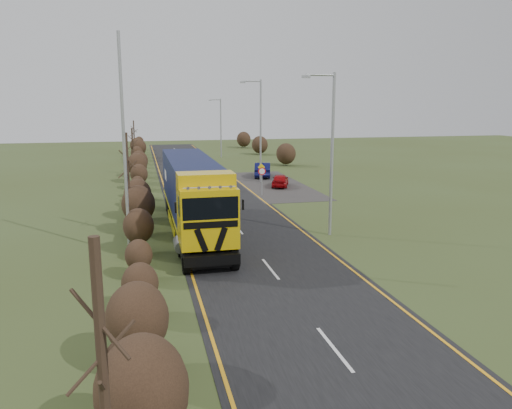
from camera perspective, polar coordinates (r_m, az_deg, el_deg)
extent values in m
plane|color=#39451D|center=(27.45, -0.48, -4.78)|extent=(160.00, 160.00, 0.00)
cube|color=black|center=(36.98, -3.87, -0.51)|extent=(8.00, 120.00, 0.02)
cube|color=#322E2C|center=(47.95, 1.87, 2.29)|extent=(6.00, 18.00, 0.02)
cube|color=orange|center=(36.59, -9.60, -0.75)|extent=(0.12, 116.00, 0.01)
cube|color=orange|center=(37.73, 1.68, -0.22)|extent=(0.12, 116.00, 0.01)
cube|color=silver|center=(16.74, 8.92, -15.94)|extent=(0.12, 3.00, 0.01)
cube|color=silver|center=(23.74, 1.65, -7.35)|extent=(0.12, 3.00, 0.01)
cube|color=silver|center=(31.22, -2.09, -2.72)|extent=(0.12, 3.00, 0.01)
cube|color=silver|center=(38.91, -4.35, 0.12)|extent=(0.12, 3.00, 0.01)
cube|color=silver|center=(46.71, -5.86, 2.01)|extent=(0.12, 3.00, 0.01)
cube|color=silver|center=(54.56, -6.94, 3.36)|extent=(0.12, 3.00, 0.01)
cube|color=silver|center=(62.45, -7.75, 4.36)|extent=(0.12, 3.00, 0.01)
cube|color=silver|center=(70.37, -8.38, 5.14)|extent=(0.12, 3.00, 0.01)
cube|color=silver|center=(78.30, -8.88, 5.77)|extent=(0.12, 3.00, 0.01)
cube|color=silver|center=(86.25, -9.29, 6.27)|extent=(0.12, 3.00, 0.01)
ellipsoid|color=black|center=(11.35, -12.90, -19.90)|extent=(1.97, 2.56, 2.26)
ellipsoid|color=black|center=(14.98, -13.42, -12.50)|extent=(1.80, 2.34, 2.07)
ellipsoid|color=black|center=(18.85, -13.11, -8.80)|extent=(1.34, 1.74, 1.54)
ellipsoid|color=black|center=(22.69, -13.26, -5.63)|extent=(1.21, 1.57, 1.39)
ellipsoid|color=black|center=(26.45, -13.28, -2.39)|extent=(1.58, 2.06, 1.82)
ellipsoid|color=black|center=(30.29, -13.29, 0.04)|extent=(1.96, 2.55, 2.25)
ellipsoid|color=black|center=(34.24, -13.37, 1.14)|extent=(1.83, 2.38, 2.10)
ellipsoid|color=black|center=(38.26, -13.23, 1.55)|extent=(1.37, 1.78, 1.57)
ellipsoid|color=black|center=(42.23, -13.37, 2.25)|extent=(1.20, 1.56, 1.38)
ellipsoid|color=black|center=(46.14, -13.22, 3.44)|extent=(1.55, 2.02, 1.78)
ellipsoid|color=black|center=(50.06, -13.45, 4.47)|extent=(1.95, 2.53, 2.24)
ellipsoid|color=black|center=(54.04, -13.23, 4.89)|extent=(1.85, 2.41, 2.13)
ellipsoid|color=black|center=(58.07, -13.44, 4.89)|extent=(1.40, 1.81, 1.61)
ellipsoid|color=black|center=(62.06, -13.20, 5.14)|extent=(1.19, 1.55, 1.37)
ellipsoid|color=black|center=(66.01, -13.46, 5.76)|extent=(1.52, 1.97, 1.75)
ellipsoid|color=black|center=(69.96, -13.22, 6.40)|extent=(1.93, 2.51, 2.22)
ellipsoid|color=black|center=(73.95, -13.48, 6.60)|extent=(1.88, 2.44, 2.16)
ellipsoid|color=black|center=(77.97, -13.20, 6.54)|extent=(1.43, 1.85, 1.64)
ellipsoid|color=black|center=(81.98, -13.46, 6.61)|extent=(1.19, 1.55, 1.37)
ellipsoid|color=black|center=(85.94, -13.21, 7.02)|extent=(1.49, 1.93, 1.71)
cylinder|color=#34251A|center=(9.14, -16.87, -21.07)|extent=(0.18, 0.18, 5.72)
cylinder|color=#34251A|center=(30.09, -14.38, 2.21)|extent=(0.18, 0.18, 6.05)
cylinder|color=#34251A|center=(55.96, -13.89, 5.89)|extent=(0.18, 0.18, 5.06)
cylinder|color=#34251A|center=(77.88, -13.75, 7.43)|extent=(0.18, 0.18, 5.15)
cube|color=black|center=(24.92, -5.80, -4.75)|extent=(2.58, 4.92, 0.48)
cube|color=#D3AC09|center=(23.55, -5.58, -1.27)|extent=(2.68, 2.36, 2.78)
cube|color=black|center=(22.99, -5.11, -6.56)|extent=(2.67, 0.13, 0.59)
cube|color=black|center=(22.57, -6.27, -4.10)|extent=(0.65, 0.02, 1.15)
cube|color=black|center=(22.69, -4.01, -3.97)|extent=(0.65, 0.02, 1.15)
cube|color=black|center=(22.31, -5.22, -0.44)|extent=(2.51, 0.07, 1.02)
cube|color=black|center=(22.45, -5.17, -2.33)|extent=(2.46, 0.04, 0.30)
cube|color=#D3AC09|center=(23.61, -5.78, 2.92)|extent=(2.68, 1.50, 0.60)
cylinder|color=silver|center=(22.38, -5.35, 1.96)|extent=(2.35, 0.07, 0.06)
cube|color=black|center=(22.39, -9.18, -0.36)|extent=(0.08, 0.12, 0.48)
cube|color=black|center=(22.79, -1.50, -0.01)|extent=(0.08, 0.12, 0.48)
cylinder|color=gray|center=(25.20, -8.71, -4.52)|extent=(0.60, 1.39, 0.60)
cylinder|color=gray|center=(25.49, -3.18, -4.22)|extent=(0.60, 1.39, 0.60)
cube|color=yellow|center=(31.49, -7.45, -0.28)|extent=(2.70, 13.47, 0.26)
cube|color=black|center=(31.21, -7.53, 2.59)|extent=(2.68, 13.05, 2.94)
cube|color=#101643|center=(37.66, -8.53, 4.09)|extent=(2.65, 0.07, 2.94)
cube|color=#101643|center=(24.80, -6.02, 0.31)|extent=(2.65, 0.07, 2.94)
cube|color=black|center=(35.58, -8.09, 0.04)|extent=(2.47, 3.85, 0.37)
cube|color=yellow|center=(30.51, -9.65, -2.13)|extent=(0.06, 5.88, 0.48)
cube|color=yellow|center=(30.76, -4.80, -1.90)|extent=(0.06, 5.88, 0.48)
cylinder|color=black|center=(23.24, -8.00, -6.52)|extent=(0.34, 1.11, 1.11)
cylinder|color=black|center=(23.52, -2.52, -6.19)|extent=(0.34, 1.11, 1.11)
cylinder|color=black|center=(25.79, -8.55, -4.71)|extent=(0.34, 1.11, 1.11)
cylinder|color=black|center=(26.04, -3.61, -4.44)|extent=(0.34, 1.11, 1.11)
cylinder|color=black|center=(34.59, -9.79, -0.58)|extent=(0.34, 1.11, 1.11)
cylinder|color=black|center=(34.78, -6.10, -0.40)|extent=(0.34, 1.11, 1.11)
cylinder|color=black|center=(35.63, -9.90, -0.22)|extent=(0.34, 1.11, 1.11)
cylinder|color=black|center=(35.82, -6.31, -0.06)|extent=(0.34, 1.11, 1.11)
cylinder|color=black|center=(36.68, -9.99, 0.11)|extent=(0.34, 1.11, 1.11)
cylinder|color=black|center=(36.86, -6.51, 0.27)|extent=(0.34, 1.11, 1.11)
imported|color=#99070B|center=(46.69, 2.78, 2.77)|extent=(2.55, 3.87, 1.22)
imported|color=#0B0E40|center=(52.93, 0.75, 3.99)|extent=(2.70, 4.88, 1.52)
cylinder|color=#999C9E|center=(29.26, 8.67, 5.49)|extent=(0.18, 0.18, 9.39)
cylinder|color=#999C9E|center=(28.84, 7.36, 14.47)|extent=(1.67, 0.12, 0.12)
cube|color=#999C9E|center=(28.56, 5.74, 14.33)|extent=(0.47, 0.19, 0.15)
cylinder|color=#999C9E|center=(49.08, 0.53, 8.31)|extent=(0.18, 0.18, 9.91)
cylinder|color=#999C9E|center=(48.84, -0.49, 13.92)|extent=(1.76, 0.12, 0.12)
cube|color=#999C9E|center=(48.65, -1.53, 13.79)|extent=(0.50, 0.20, 0.15)
cylinder|color=#999C9E|center=(72.27, -4.04, 8.68)|extent=(0.18, 0.18, 8.31)
cylinder|color=#999C9E|center=(72.08, -4.67, 11.86)|extent=(1.48, 0.12, 0.12)
cube|color=#999C9E|center=(71.97, -5.27, 11.78)|extent=(0.42, 0.17, 0.13)
cylinder|color=#999C9E|center=(25.72, -14.83, 6.31)|extent=(0.16, 0.16, 11.08)
cylinder|color=#999C9E|center=(42.30, 0.67, 2.44)|extent=(0.08, 0.08, 2.06)
cylinder|color=red|center=(42.12, 0.68, 3.82)|extent=(0.66, 0.04, 0.66)
cylinder|color=white|center=(42.10, 0.69, 3.82)|extent=(0.49, 0.02, 0.49)
cylinder|color=#999C9E|center=(49.21, 0.61, 3.35)|extent=(0.08, 0.08, 1.42)
cube|color=yellow|center=(49.05, 0.62, 4.29)|extent=(0.72, 0.04, 0.72)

